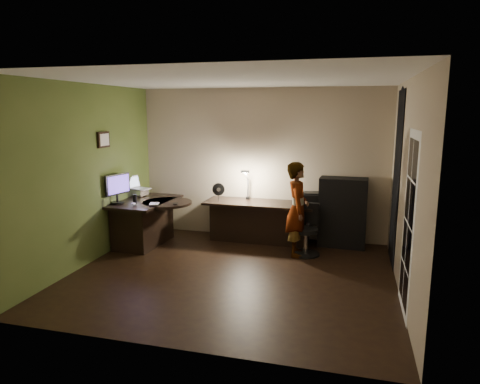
% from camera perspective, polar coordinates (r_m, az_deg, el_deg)
% --- Properties ---
extents(floor, '(4.50, 4.00, 0.01)m').
position_cam_1_polar(floor, '(6.21, -1.15, -11.00)').
color(floor, black).
rests_on(floor, ground).
extents(ceiling, '(4.50, 4.00, 0.01)m').
position_cam_1_polar(ceiling, '(5.78, -1.26, 14.82)').
color(ceiling, silver).
rests_on(ceiling, floor).
extents(wall_back, '(4.50, 0.01, 2.70)m').
position_cam_1_polar(wall_back, '(7.77, 2.87, 3.76)').
color(wall_back, tan).
rests_on(wall_back, floor).
extents(wall_front, '(4.50, 0.01, 2.70)m').
position_cam_1_polar(wall_front, '(3.99, -9.16, -3.12)').
color(wall_front, tan).
rests_on(wall_front, floor).
extents(wall_left, '(0.01, 4.00, 2.70)m').
position_cam_1_polar(wall_left, '(6.81, -19.79, 2.14)').
color(wall_left, tan).
rests_on(wall_left, floor).
extents(wall_right, '(0.01, 4.00, 2.70)m').
position_cam_1_polar(wall_right, '(5.66, 21.32, 0.39)').
color(wall_right, tan).
rests_on(wall_right, floor).
extents(green_wall_overlay, '(0.00, 4.00, 2.70)m').
position_cam_1_polar(green_wall_overlay, '(6.80, -19.68, 2.14)').
color(green_wall_overlay, '#4D6027').
rests_on(green_wall_overlay, floor).
extents(arched_doorway, '(0.01, 0.90, 2.60)m').
position_cam_1_polar(arched_doorway, '(6.80, 20.12, 1.67)').
color(arched_doorway, black).
rests_on(arched_doorway, floor).
extents(french_door, '(0.02, 0.92, 2.10)m').
position_cam_1_polar(french_door, '(5.18, 21.54, -3.93)').
color(french_door, white).
rests_on(french_door, floor).
extents(framed_picture, '(0.04, 0.30, 0.25)m').
position_cam_1_polar(framed_picture, '(7.11, -17.76, 6.66)').
color(framed_picture, black).
rests_on(framed_picture, wall_left).
extents(desk_left, '(0.90, 1.39, 0.78)m').
position_cam_1_polar(desk_left, '(7.61, -12.47, -3.98)').
color(desk_left, black).
rests_on(desk_left, floor).
extents(desk_right, '(1.93, 0.70, 0.72)m').
position_cam_1_polar(desk_right, '(7.59, 2.56, -4.03)').
color(desk_right, black).
rests_on(desk_right, floor).
extents(cabinet, '(0.81, 0.43, 1.19)m').
position_cam_1_polar(cabinet, '(7.50, 13.52, -2.66)').
color(cabinet, black).
rests_on(cabinet, floor).
extents(laptop_stand, '(0.31, 0.28, 0.11)m').
position_cam_1_polar(laptop_stand, '(7.93, -13.27, -0.01)').
color(laptop_stand, silver).
rests_on(laptop_stand, desk_left).
extents(laptop, '(0.40, 0.38, 0.23)m').
position_cam_1_polar(laptop, '(7.89, -13.09, 1.21)').
color(laptop, silver).
rests_on(laptop, laptop_stand).
extents(monitor, '(0.23, 0.54, 0.35)m').
position_cam_1_polar(monitor, '(7.33, -16.08, -0.05)').
color(monitor, black).
rests_on(monitor, desk_left).
extents(mouse, '(0.08, 0.10, 0.03)m').
position_cam_1_polar(mouse, '(7.15, -14.03, -1.52)').
color(mouse, silver).
rests_on(mouse, desk_left).
extents(phone, '(0.11, 0.16, 0.01)m').
position_cam_1_polar(phone, '(7.09, -8.59, -1.51)').
color(phone, black).
rests_on(phone, desk_left).
extents(pen, '(0.06, 0.14, 0.01)m').
position_cam_1_polar(pen, '(7.11, -11.15, -1.56)').
color(pen, black).
rests_on(pen, desk_left).
extents(speaker, '(0.08, 0.08, 0.16)m').
position_cam_1_polar(speaker, '(7.17, -13.85, -0.94)').
color(speaker, black).
rests_on(speaker, desk_left).
extents(notepad, '(0.20, 0.24, 0.01)m').
position_cam_1_polar(notepad, '(7.13, -11.37, -1.54)').
color(notepad, silver).
rests_on(notepad, desk_left).
extents(desk_fan, '(0.25, 0.19, 0.34)m').
position_cam_1_polar(desk_fan, '(7.56, -2.87, -0.06)').
color(desk_fan, black).
rests_on(desk_fan, desk_right).
extents(headphones, '(0.19, 0.10, 0.08)m').
position_cam_1_polar(headphones, '(7.26, 7.70, -1.65)').
color(headphones, '#0D639C').
rests_on(headphones, desk_right).
extents(printer, '(0.49, 0.40, 0.20)m').
position_cam_1_polar(printer, '(7.52, 9.68, -0.80)').
color(printer, black).
rests_on(printer, desk_right).
extents(desk_lamp, '(0.23, 0.30, 0.59)m').
position_cam_1_polar(desk_lamp, '(7.70, 1.05, 1.09)').
color(desk_lamp, black).
rests_on(desk_lamp, desk_right).
extents(office_chair, '(0.50, 0.50, 0.83)m').
position_cam_1_polar(office_chair, '(6.97, 8.79, -5.04)').
color(office_chair, black).
rests_on(office_chair, floor).
extents(person, '(0.43, 0.59, 1.51)m').
position_cam_1_polar(person, '(6.86, 7.64, -2.30)').
color(person, '#D8A88C').
rests_on(person, floor).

